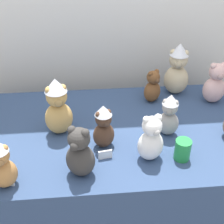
% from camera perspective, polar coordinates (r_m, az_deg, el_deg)
% --- Properties ---
extents(wall_back, '(7.00, 0.08, 2.60)m').
position_cam_1_polar(wall_back, '(2.18, -1.78, 19.70)').
color(wall_back, silver).
rests_on(wall_back, ground_plane).
extents(display_table, '(1.83, 0.93, 0.77)m').
position_cam_1_polar(display_table, '(2.02, 0.00, -12.01)').
color(display_table, navy).
rests_on(display_table, ground_plane).
extents(teddy_bear_honey, '(0.18, 0.16, 0.33)m').
position_cam_1_polar(teddy_bear_honey, '(1.68, -9.94, 0.84)').
color(teddy_bear_honey, tan).
rests_on(teddy_bear_honey, display_table).
extents(teddy_bear_ash, '(0.14, 0.13, 0.25)m').
position_cam_1_polar(teddy_bear_ash, '(1.69, 10.45, -0.63)').
color(teddy_bear_ash, gray).
rests_on(teddy_bear_ash, display_table).
extents(teddy_bear_blush, '(0.15, 0.13, 0.27)m').
position_cam_1_polar(teddy_bear_blush, '(2.05, 18.42, 4.88)').
color(teddy_bear_blush, beige).
rests_on(teddy_bear_blush, display_table).
extents(teddy_bear_caramel, '(0.14, 0.12, 0.26)m').
position_cam_1_polar(teddy_bear_caramel, '(1.44, -19.63, -9.12)').
color(teddy_bear_caramel, '#B27A42').
rests_on(teddy_bear_caramel, display_table).
extents(teddy_bear_cocoa, '(0.14, 0.13, 0.25)m').
position_cam_1_polar(teddy_bear_cocoa, '(1.58, -1.55, -2.78)').
color(teddy_bear_cocoa, '#4C3323').
rests_on(teddy_bear_cocoa, display_table).
extents(teddy_bear_sand, '(0.19, 0.17, 0.35)m').
position_cam_1_polar(teddy_bear_sand, '(2.07, 11.92, 7.60)').
color(teddy_bear_sand, '#CCB78E').
rests_on(teddy_bear_sand, display_table).
extents(teddy_bear_chestnut, '(0.14, 0.14, 0.22)m').
position_cam_1_polar(teddy_bear_chestnut, '(1.98, 7.47, 4.57)').
color(teddy_bear_chestnut, brown).
rests_on(teddy_bear_chestnut, display_table).
extents(teddy_bear_charcoal, '(0.17, 0.16, 0.27)m').
position_cam_1_polar(teddy_bear_charcoal, '(1.42, -5.92, -7.58)').
color(teddy_bear_charcoal, '#383533').
rests_on(teddy_bear_charcoal, display_table).
extents(teddy_bear_snow, '(0.16, 0.14, 0.26)m').
position_cam_1_polar(teddy_bear_snow, '(1.52, 7.15, -4.93)').
color(teddy_bear_snow, white).
rests_on(teddy_bear_snow, display_table).
extents(party_cup_green, '(0.08, 0.08, 0.11)m').
position_cam_1_polar(party_cup_green, '(1.58, 12.86, -6.79)').
color(party_cup_green, '#238C3D').
rests_on(party_cup_green, display_table).
extents(name_card_front_left, '(0.07, 0.02, 0.05)m').
position_cam_1_polar(name_card_front_left, '(1.56, -1.26, -7.84)').
color(name_card_front_left, white).
rests_on(name_card_front_left, display_table).
extents(name_card_front_middle, '(0.07, 0.01, 0.05)m').
position_cam_1_polar(name_card_front_middle, '(1.51, -18.93, -12.04)').
color(name_card_front_middle, white).
rests_on(name_card_front_middle, display_table).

